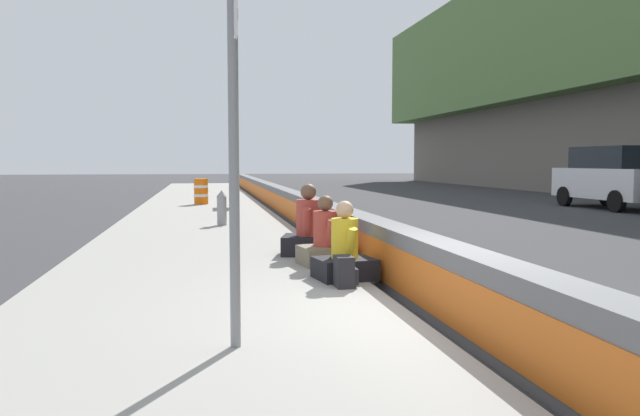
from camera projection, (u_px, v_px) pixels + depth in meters
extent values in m
plane|color=#353538|center=(453.00, 325.00, 6.68)|extent=(160.00, 160.00, 0.00)
cube|color=gray|center=(201.00, 331.00, 6.19)|extent=(80.00, 4.40, 0.14)
cube|color=slate|center=(454.00, 285.00, 6.65)|extent=(76.00, 0.44, 0.85)
cube|color=orange|center=(434.00, 290.00, 6.61)|extent=(74.48, 0.01, 0.54)
cylinder|color=gray|center=(234.00, 138.00, 5.29)|extent=(0.09, 0.09, 3.60)
cube|color=white|center=(235.00, 18.00, 5.22)|extent=(0.44, 0.02, 0.36)
cube|color=black|center=(237.00, 18.00, 5.22)|extent=(0.30, 0.01, 0.10)
cylinder|color=gray|center=(222.00, 211.00, 15.68)|extent=(0.24, 0.24, 0.72)
cone|color=gray|center=(222.00, 193.00, 15.64)|extent=(0.26, 0.26, 0.16)
cylinder|color=gray|center=(229.00, 209.00, 15.71)|extent=(0.10, 0.12, 0.10)
cylinder|color=gray|center=(215.00, 210.00, 15.64)|extent=(0.10, 0.12, 0.10)
cube|color=black|center=(345.00, 268.00, 8.53)|extent=(0.77, 0.87, 0.29)
cylinder|color=gold|center=(345.00, 238.00, 8.50)|extent=(0.37, 0.37, 0.54)
sphere|color=tan|center=(345.00, 210.00, 8.47)|extent=(0.24, 0.24, 0.24)
cylinder|color=gold|center=(339.00, 240.00, 8.70)|extent=(0.30, 0.17, 0.48)
cylinder|color=gold|center=(350.00, 244.00, 8.32)|extent=(0.30, 0.17, 0.48)
cube|color=#706651|center=(325.00, 255.00, 9.72)|extent=(0.77, 0.87, 0.29)
cylinder|color=#AD3D33|center=(325.00, 229.00, 9.69)|extent=(0.37, 0.37, 0.55)
sphere|color=brown|center=(325.00, 203.00, 9.66)|extent=(0.24, 0.24, 0.24)
cylinder|color=#AD3D33|center=(321.00, 231.00, 9.88)|extent=(0.30, 0.17, 0.48)
cylinder|color=#AD3D33|center=(330.00, 233.00, 9.50)|extent=(0.30, 0.17, 0.48)
cube|color=black|center=(308.00, 245.00, 10.77)|extent=(0.94, 1.03, 0.33)
cylinder|color=#AD3D33|center=(308.00, 218.00, 10.73)|extent=(0.42, 0.42, 0.62)
sphere|color=brown|center=(308.00, 192.00, 10.70)|extent=(0.27, 0.27, 0.27)
cylinder|color=#AD3D33|center=(310.00, 220.00, 10.97)|extent=(0.34, 0.22, 0.54)
cylinder|color=#AD3D33|center=(307.00, 223.00, 10.51)|extent=(0.34, 0.22, 0.54)
cube|color=#232328|center=(344.00, 272.00, 7.97)|extent=(0.32, 0.22, 0.40)
cube|color=#232328|center=(354.00, 276.00, 8.00)|extent=(0.22, 0.06, 0.20)
cylinder|color=orange|center=(201.00, 191.00, 23.31)|extent=(0.52, 0.52, 0.95)
cylinder|color=white|center=(201.00, 186.00, 23.30)|extent=(0.54, 0.54, 0.10)
cylinder|color=white|center=(201.00, 195.00, 23.32)|extent=(0.54, 0.54, 0.10)
cube|color=silver|center=(612.00, 183.00, 22.92)|extent=(4.82, 1.97, 1.10)
cube|color=black|center=(615.00, 157.00, 22.75)|extent=(3.12, 1.76, 0.80)
cylinder|color=black|center=(565.00, 196.00, 24.28)|extent=(0.76, 0.23, 0.76)
cylinder|color=black|center=(607.00, 196.00, 24.64)|extent=(0.76, 0.23, 0.76)
cylinder|color=black|center=(617.00, 201.00, 21.28)|extent=(0.76, 0.23, 0.76)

